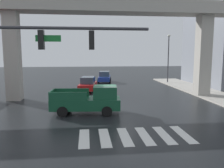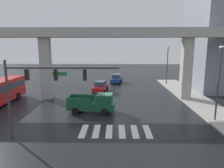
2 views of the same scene
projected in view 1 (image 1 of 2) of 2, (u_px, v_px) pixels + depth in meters
name	position (u px, v px, depth m)	size (l,w,h in m)	color
ground_plane	(119.00, 109.00, 18.50)	(120.00, 120.00, 0.00)	black
crosswalk_stripes	(135.00, 136.00, 12.41)	(6.05, 2.80, 0.01)	silver
elevated_overpass	(112.00, 15.00, 22.04)	(51.60, 2.53, 9.55)	#ADA89E
pickup_truck	(90.00, 101.00, 16.99)	(5.24, 2.41, 2.08)	#14472D
sedan_blue	(104.00, 77.00, 35.33)	(2.38, 4.49, 1.72)	#1E3899
sedan_red	(88.00, 84.00, 27.08)	(2.42, 4.51, 1.72)	red
traffic_signal_mast	(15.00, 52.00, 9.89)	(8.69, 0.32, 6.20)	#38383D
street_lamp_mid_block	(200.00, 53.00, 24.51)	(0.44, 0.70, 7.24)	#38383D
street_lamp_far_north	(168.00, 53.00, 33.98)	(0.44, 0.70, 7.24)	#38383D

